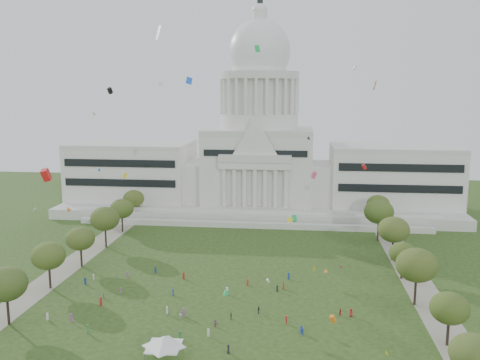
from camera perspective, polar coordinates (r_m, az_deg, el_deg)
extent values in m
plane|color=#284118|center=(110.74, -2.82, -16.33)|extent=(400.00, 400.00, 0.00)
cube|color=beige|center=(218.81, 2.13, -2.63)|extent=(160.00, 60.00, 4.00)
cube|color=beige|center=(187.06, 1.32, -5.07)|extent=(130.00, 3.00, 2.00)
cube|color=beige|center=(194.41, 1.54, -4.05)|extent=(140.00, 3.00, 5.00)
cube|color=silver|center=(226.44, -11.88, 0.93)|extent=(50.00, 34.00, 22.00)
cube|color=silver|center=(218.17, 16.68, 0.40)|extent=(50.00, 34.00, 22.00)
cube|color=silver|center=(217.74, -5.02, -0.05)|extent=(12.00, 26.00, 16.00)
cube|color=silver|center=(213.55, 9.32, -0.33)|extent=(12.00, 26.00, 16.00)
cube|color=silver|center=(214.99, 2.14, 1.48)|extent=(44.00, 38.00, 28.00)
cube|color=silver|center=(194.81, 1.67, 1.58)|extent=(28.00, 3.00, 2.40)
cube|color=black|center=(210.11, -13.38, 0.76)|extent=(46.00, 0.40, 11.00)
cube|color=black|center=(201.16, 17.54, 0.18)|extent=(46.00, 0.40, 11.00)
cylinder|color=silver|center=(213.11, 2.17, 6.65)|extent=(32.00, 32.00, 6.00)
cylinder|color=silver|center=(212.82, 2.18, 9.34)|extent=(28.00, 28.00, 14.00)
cylinder|color=beige|center=(212.95, 2.20, 11.63)|extent=(32.40, 32.40, 3.00)
cylinder|color=silver|center=(213.21, 2.21, 13.10)|extent=(22.00, 22.00, 8.00)
ellipsoid|color=silver|center=(213.49, 2.22, 14.18)|extent=(25.00, 25.00, 26.20)
cylinder|color=silver|center=(214.99, 2.24, 17.76)|extent=(6.00, 6.00, 5.00)
ellipsoid|color=silver|center=(215.43, 2.25, 18.55)|extent=(6.40, 6.40, 5.12)
cylinder|color=black|center=(215.92, 2.25, 19.34)|extent=(2.40, 2.40, 2.00)
cube|color=gray|center=(151.53, -19.31, -9.57)|extent=(8.00, 160.00, 0.04)
cube|color=gray|center=(140.54, 19.46, -11.10)|extent=(8.00, 160.00, 0.04)
ellipsoid|color=#3B4C1D|center=(92.87, 24.76, -17.29)|extent=(7.67, 7.67, 6.27)
cylinder|color=black|center=(121.81, -24.59, -13.26)|extent=(0.56, 0.56, 5.75)
ellipsoid|color=#34491A|center=(119.66, -24.80, -10.56)|extent=(8.86, 8.86, 7.25)
cylinder|color=black|center=(110.82, 22.30, -15.65)|extent=(0.56, 0.56, 4.92)
ellipsoid|color=#364D16|center=(108.76, 22.48, -13.16)|extent=(7.58, 7.58, 6.20)
cylinder|color=black|center=(138.70, -20.57, -10.26)|extent=(0.56, 0.56, 5.47)
ellipsoid|color=#3E521C|center=(136.90, -20.71, -7.97)|extent=(8.42, 8.42, 6.89)
cylinder|color=black|center=(127.17, 19.07, -11.82)|extent=(0.56, 0.56, 6.20)
ellipsoid|color=#3C4E1A|center=(124.98, 19.24, -9.00)|extent=(9.55, 9.55, 7.82)
cylinder|color=black|center=(152.45, -17.39, -8.32)|extent=(0.56, 0.56, 5.27)
ellipsoid|color=#3F4F1E|center=(150.87, -17.49, -6.29)|extent=(8.12, 8.12, 6.65)
cylinder|color=black|center=(143.16, 17.69, -9.66)|extent=(0.56, 0.56, 4.56)
ellipsoid|color=#364816|center=(141.67, 17.79, -7.82)|extent=(7.01, 7.01, 5.74)
cylinder|color=black|center=(168.63, -14.84, -6.33)|extent=(0.56, 0.56, 6.03)
ellipsoid|color=#39491B|center=(167.03, -14.93, -4.22)|extent=(9.29, 9.29, 7.60)
cylinder|color=black|center=(157.54, 16.76, -7.57)|extent=(0.56, 0.56, 5.97)
ellipsoid|color=#42521F|center=(155.83, 16.88, -5.35)|extent=(9.19, 9.19, 7.52)
cylinder|color=black|center=(185.87, -13.07, -4.87)|extent=(0.56, 0.56, 5.41)
ellipsoid|color=#3B501B|center=(184.55, -13.14, -3.15)|extent=(8.33, 8.33, 6.81)
cylinder|color=black|center=(176.38, 15.23, -5.59)|extent=(0.56, 0.56, 6.37)
ellipsoid|color=#324B16|center=(174.76, 15.33, -3.45)|extent=(9.82, 9.82, 8.03)
cylinder|color=black|center=(203.03, -11.80, -3.61)|extent=(0.56, 0.56, 5.32)
ellipsoid|color=#3D4E18|center=(201.84, -11.85, -2.06)|extent=(8.19, 8.19, 6.70)
cylinder|color=black|center=(194.04, 15.18, -4.34)|extent=(0.56, 0.56, 5.47)
ellipsoid|color=#394C17|center=(192.75, 15.25, -2.67)|extent=(8.42, 8.42, 6.89)
cylinder|color=#4C4C4C|center=(98.23, -10.65, -19.26)|extent=(0.12, 0.12, 2.53)
cylinder|color=#4C4C4C|center=(103.00, -9.68, -17.79)|extent=(0.12, 0.12, 2.53)
cylinder|color=#4C4C4C|center=(101.67, -6.45, -18.09)|extent=(0.12, 0.12, 2.53)
cube|color=white|center=(99.25, -8.53, -17.98)|extent=(6.26, 6.26, 0.20)
pyramid|color=white|center=(98.74, -8.54, -17.41)|extent=(8.76, 8.76, 2.02)
imported|color=#B21E1E|center=(118.15, 12.37, -14.34)|extent=(1.05, 1.01, 1.82)
imported|color=#B21E1E|center=(117.98, 11.21, -14.38)|extent=(0.92, 0.85, 1.62)
imported|color=#B21E1E|center=(112.71, 5.19, -15.37)|extent=(1.04, 1.32, 1.81)
imported|color=#4C4C51|center=(114.53, -1.02, -14.98)|extent=(0.67, 0.98, 1.52)
imported|color=#994C8C|center=(111.13, -2.77, -15.76)|extent=(1.51, 1.53, 1.66)
imported|color=#26262B|center=(101.18, -1.32, -18.43)|extent=(0.73, 0.95, 1.73)
imported|color=#33723F|center=(104.97, -9.93, -17.46)|extent=(0.80, 0.69, 1.82)
imported|color=silver|center=(115.67, -6.69, -14.75)|extent=(0.89, 0.63, 1.67)
imported|color=navy|center=(108.44, 7.06, -16.56)|extent=(0.86, 1.06, 1.46)
imported|color=#4C4C51|center=(117.05, 2.11, -14.36)|extent=(0.86, 1.15, 1.74)
cube|color=silver|center=(121.43, -20.82, -14.13)|extent=(0.51, 0.47, 1.63)
cube|color=silver|center=(107.30, -3.57, -16.74)|extent=(0.51, 0.43, 1.66)
cube|color=navy|center=(137.37, 5.47, -10.68)|extent=(0.53, 0.43, 1.74)
cube|color=#4C4C51|center=(129.06, -15.07, -12.41)|extent=(0.38, 0.46, 1.51)
cube|color=#994C8C|center=(141.10, -12.53, -10.35)|extent=(0.46, 0.50, 1.62)
cube|color=#994C8C|center=(118.93, -18.42, -14.45)|extent=(0.57, 0.53, 1.82)
cube|color=navy|center=(143.08, -9.46, -9.95)|extent=(0.50, 0.50, 1.65)
cube|color=silver|center=(142.06, -16.14, -10.39)|extent=(0.46, 0.43, 1.48)
cube|color=#994C8C|center=(116.27, -6.34, -14.54)|extent=(0.36, 0.54, 1.93)
cube|color=#26262B|center=(129.16, 4.21, -12.05)|extent=(0.45, 0.30, 1.60)
cube|color=#B21E1E|center=(130.66, 4.90, -11.75)|extent=(0.33, 0.50, 1.82)
cube|color=navy|center=(109.26, 6.90, -16.32)|extent=(0.44, 0.48, 1.54)
cube|color=#B21E1E|center=(137.55, -6.35, -10.64)|extent=(0.44, 0.57, 1.90)
cube|color=#33723F|center=(112.58, -16.71, -15.76)|extent=(0.49, 0.59, 1.91)
cube|color=#33723F|center=(106.80, -6.74, -16.93)|extent=(0.45, 0.29, 1.64)
cube|color=navy|center=(127.39, -7.52, -12.39)|extent=(0.38, 0.51, 1.73)
cube|color=silver|center=(126.98, -1.47, -12.34)|extent=(0.58, 0.59, 1.92)
cube|color=#B21E1E|center=(132.64, 0.85, -11.42)|extent=(0.45, 0.51, 1.64)
cube|color=silver|center=(118.03, -8.20, -14.26)|extent=(0.28, 0.45, 1.71)
cube|color=#B21E1E|center=(125.09, -15.35, -13.04)|extent=(0.60, 0.56, 1.94)
cube|color=#994C8C|center=(130.97, -13.23, -11.99)|extent=(0.43, 0.48, 1.54)
cube|color=navy|center=(139.03, -16.98, -10.82)|extent=(0.39, 0.52, 1.75)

